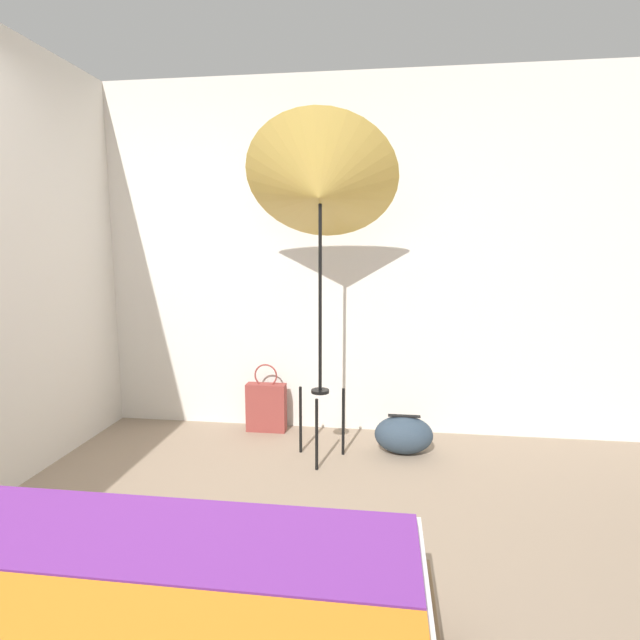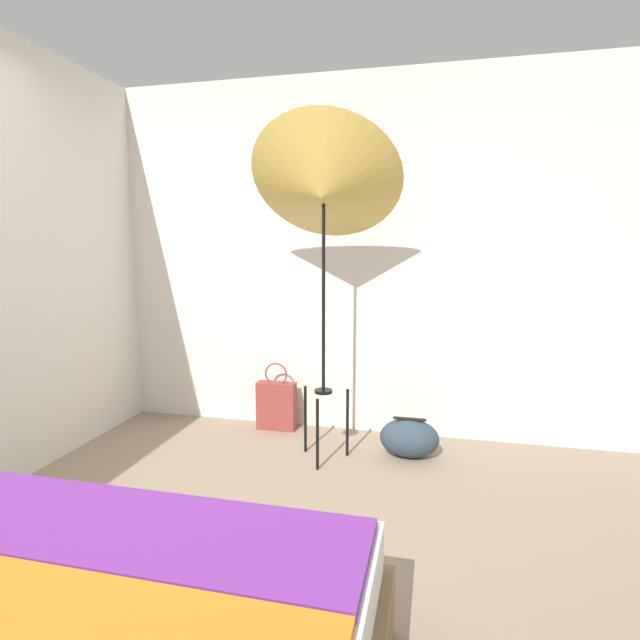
# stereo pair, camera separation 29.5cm
# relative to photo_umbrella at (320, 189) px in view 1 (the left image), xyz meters

# --- Properties ---
(wall_back) EXTENTS (8.00, 0.05, 2.60)m
(wall_back) POSITION_rel_photo_umbrella_xyz_m (-0.30, 0.59, -0.44)
(wall_back) COLOR silver
(wall_back) RESTS_ON ground_plane
(photo_umbrella) EXTENTS (0.96, 0.80, 2.16)m
(photo_umbrella) POSITION_rel_photo_umbrella_xyz_m (0.00, 0.00, 0.00)
(photo_umbrella) COLOR black
(photo_umbrella) RESTS_ON ground_plane
(tote_bag) EXTENTS (0.30, 0.10, 0.52)m
(tote_bag) POSITION_rel_photo_umbrella_xyz_m (-0.47, 0.44, -1.55)
(tote_bag) COLOR brown
(tote_bag) RESTS_ON ground_plane
(duffel_bag) EXTENTS (0.39, 0.26, 0.27)m
(duffel_bag) POSITION_rel_photo_umbrella_xyz_m (0.55, 0.16, -1.61)
(duffel_bag) COLOR #2D3D4C
(duffel_bag) RESTS_ON ground_plane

